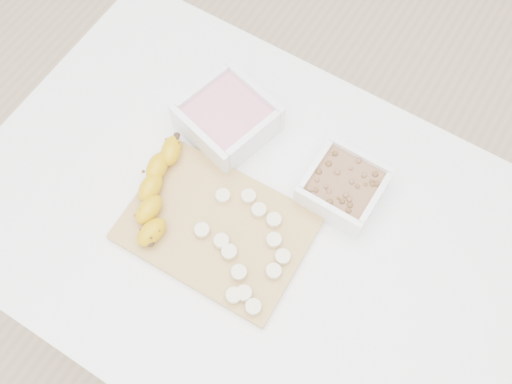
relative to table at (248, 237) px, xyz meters
The scene contains 7 objects.
ground 0.65m from the table, ahead, with size 3.50×3.50×0.00m, color #C6AD89.
table is the anchor object (origin of this frame).
bowl_yogurt 0.23m from the table, 132.86° to the left, with size 0.18×0.18×0.07m.
bowl_granola 0.22m from the table, 47.84° to the left, with size 0.13×0.13×0.06m.
cutting_board 0.12m from the table, 127.88° to the right, with size 0.31×0.22×0.01m, color tan.
banana 0.21m from the table, 161.72° to the right, with size 0.05×0.21×0.04m, color #C99807, non-canonical shape.
banana_slices 0.13m from the table, 57.82° to the right, with size 0.17×0.19×0.02m.
Camera 1 is at (0.21, -0.30, 1.69)m, focal length 40.00 mm.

